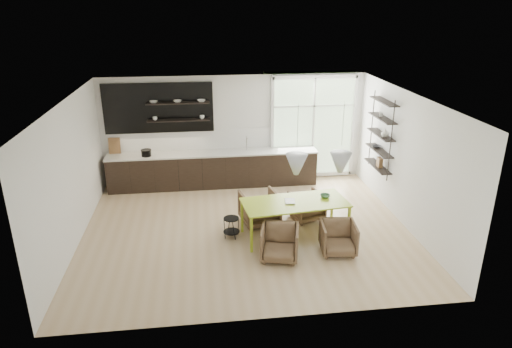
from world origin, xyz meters
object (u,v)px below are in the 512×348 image
(dining_table, at_px, (295,204))
(armchair_back_right, at_px, (306,206))
(armchair_back_left, at_px, (259,208))
(wire_stool, at_px, (231,225))
(armchair_front_left, at_px, (280,243))
(armchair_front_right, at_px, (338,238))

(dining_table, relative_size, armchair_back_right, 3.25)
(armchair_back_left, distance_m, wire_stool, 0.88)
(armchair_front_left, bearing_deg, dining_table, 74.67)
(armchair_back_right, bearing_deg, armchair_front_left, 45.41)
(armchair_back_right, bearing_deg, armchair_back_left, -10.88)
(armchair_back_left, distance_m, armchair_back_right, 1.10)
(dining_table, bearing_deg, armchair_front_right, -53.54)
(armchair_back_left, distance_m, armchair_front_right, 2.01)
(wire_stool, bearing_deg, armchair_back_right, 20.39)
(dining_table, distance_m, armchair_front_left, 1.04)
(armchair_back_left, xyz_separation_m, armchair_front_left, (0.19, -1.53, -0.04))
(armchair_back_right, height_order, armchair_front_right, armchair_back_right)
(armchair_back_right, height_order, armchair_front_left, armchair_front_left)
(wire_stool, bearing_deg, armchair_front_right, -23.60)
(armchair_front_left, distance_m, armchair_front_right, 1.19)
(armchair_front_left, bearing_deg, armchair_back_right, 74.16)
(armchair_back_right, xyz_separation_m, armchair_front_left, (-0.91, -1.62, 0.01))
(dining_table, xyz_separation_m, armchair_front_left, (-0.46, -0.84, -0.40))
(armchair_back_left, height_order, armchair_back_right, armchair_back_left)
(armchair_back_left, relative_size, armchair_front_right, 1.17)
(dining_table, bearing_deg, armchair_front_left, -125.38)
(armchair_back_left, xyz_separation_m, wire_stool, (-0.67, -0.57, -0.08))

